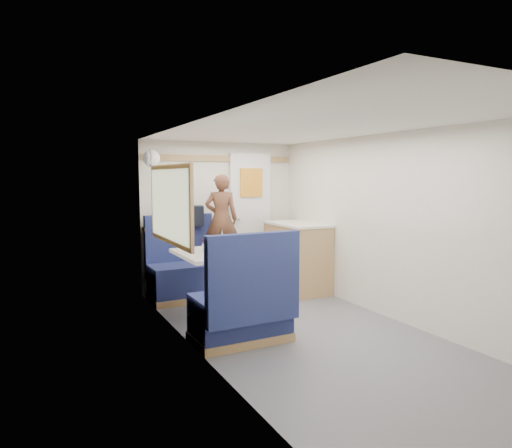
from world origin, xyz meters
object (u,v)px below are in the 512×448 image
dinette_table (209,266)px  beer_glass (220,244)px  person (221,219)px  bread_loaf (222,244)px  dome_light (151,158)px  galley_counter (297,257)px  tray (225,252)px  wine_glass (206,241)px  bench_far (185,275)px  cheese_block (222,254)px  pepper_grinder (215,249)px  tumbler_left (207,251)px  bench_near (243,311)px  orange_fruit (226,250)px  salt_grinder (204,248)px  duffel_bag (183,216)px

dinette_table → beer_glass: 0.36m
person → beer_glass: bearing=89.9°
bread_loaf → dome_light: bearing=132.4°
galley_counter → tray: size_ratio=2.98×
dinette_table → bread_loaf: 0.35m
person → wine_glass: size_ratio=6.66×
bench_far → cheese_block: bearing=-89.9°
person → beer_glass: size_ratio=10.81×
bench_far → galley_counter: bench_far is taller
wine_glass → pepper_grinder: 0.14m
person → galley_counter: bearing=-164.8°
tumbler_left → pepper_grinder: 0.23m
dome_light → galley_counter: size_ratio=0.22×
tray → cheese_block: bearing=-118.9°
bench_near → orange_fruit: size_ratio=13.09×
tray → pepper_grinder: size_ratio=3.52×
dome_light → tumbler_left: bearing=-75.1°
pepper_grinder → salt_grinder: bearing=154.0°
bench_near → bench_far: bearing=90.0°
duffel_bag → pepper_grinder: size_ratio=6.04×
galley_counter → wine_glass: galley_counter is taller
orange_fruit → wine_glass: 0.33m
dinette_table → bench_far: bench_far is taller
duffel_bag → pepper_grinder: duffel_bag is taller
bench_near → bread_loaf: bench_near is taller
dome_light → galley_counter: 2.28m
tray → dome_light: bearing=118.1°
person → cheese_block: 1.19m
duffel_bag → tumbler_left: size_ratio=4.86×
tumbler_left → bread_loaf: size_ratio=0.46×
person → bread_loaf: person is taller
cheese_block → bench_near: bearing=-90.3°
dinette_table → cheese_block: 0.42m
galley_counter → duffel_bag: (-1.40, 0.57, 0.56)m
bench_far → bench_near: same height
cheese_block → dinette_table: bearing=90.4°
duffel_bag → tumbler_left: duffel_bag is taller
pepper_grinder → person: bearing=63.2°
salt_grinder → bread_loaf: size_ratio=0.42×
bench_near → pepper_grinder: (0.05, 0.80, 0.46)m
bench_far → dome_light: dome_light is taller
wine_glass → tumbler_left: bearing=-107.5°
galley_counter → orange_fruit: size_ratio=11.47×
bench_far → tray: (0.13, -1.00, 0.43)m
tray → pepper_grinder: pepper_grinder is taller
person → orange_fruit: person is taller
galley_counter → dinette_table: bearing=-159.5°
orange_fruit → beer_glass: 0.49m
person → cheese_block: size_ratio=11.48×
dinette_table → bread_loaf: (0.22, 0.18, 0.20)m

